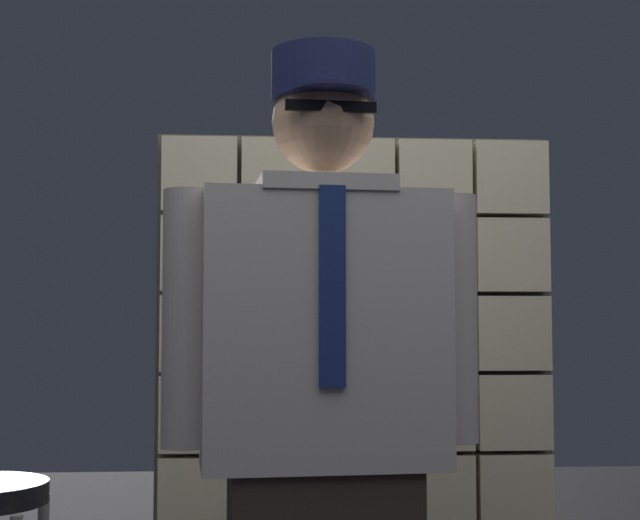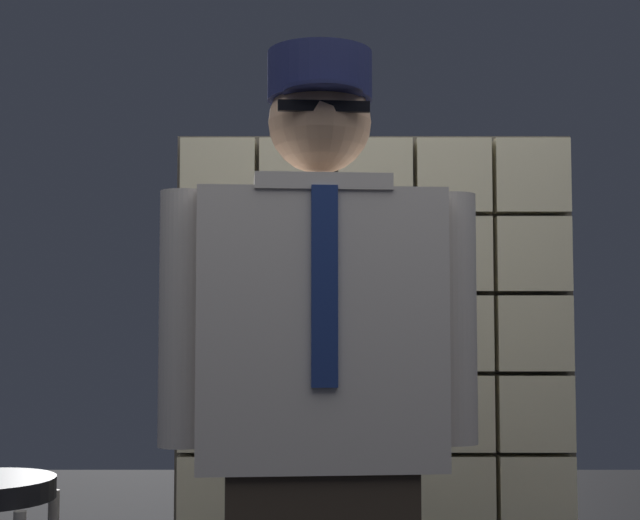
# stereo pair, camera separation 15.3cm
# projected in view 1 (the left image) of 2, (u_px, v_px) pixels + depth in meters

# --- Properties ---
(glass_block_wall) EXTENTS (1.30, 0.10, 1.81)m
(glass_block_wall) POSITION_uv_depth(u_px,v_px,m) (357.00, 412.00, 3.01)
(glass_block_wall) COLOR beige
(glass_block_wall) RESTS_ON ground
(standing_person) EXTENTS (0.71, 0.32, 1.78)m
(standing_person) POSITION_uv_depth(u_px,v_px,m) (323.00, 434.00, 2.05)
(standing_person) COLOR #382D23
(standing_person) RESTS_ON ground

